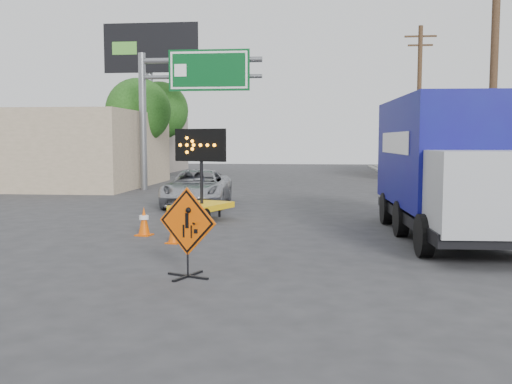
% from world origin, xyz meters
% --- Properties ---
extents(ground, '(100.00, 100.00, 0.00)m').
position_xyz_m(ground, '(0.00, 0.00, 0.00)').
color(ground, '#2D2D30').
rests_on(ground, ground).
extents(curb_right, '(0.40, 60.00, 0.12)m').
position_xyz_m(curb_right, '(7.20, 15.00, 0.06)').
color(curb_right, gray).
rests_on(curb_right, ground).
extents(sidewalk_right, '(4.00, 60.00, 0.15)m').
position_xyz_m(sidewalk_right, '(9.50, 15.00, 0.07)').
color(sidewalk_right, gray).
rests_on(sidewalk_right, ground).
extents(storefront_left_near, '(14.00, 10.00, 4.00)m').
position_xyz_m(storefront_left_near, '(-14.00, 20.00, 2.00)').
color(storefront_left_near, tan).
rests_on(storefront_left_near, ground).
extents(storefront_left_far, '(12.00, 10.00, 4.40)m').
position_xyz_m(storefront_left_far, '(-15.00, 34.00, 2.20)').
color(storefront_left_far, gray).
rests_on(storefront_left_far, ground).
extents(building_right_far, '(10.00, 14.00, 4.60)m').
position_xyz_m(building_right_far, '(13.00, 30.00, 2.30)').
color(building_right_far, tan).
rests_on(building_right_far, ground).
extents(highway_gantry, '(6.18, 0.38, 6.90)m').
position_xyz_m(highway_gantry, '(-4.43, 17.96, 5.07)').
color(highway_gantry, slate).
rests_on(highway_gantry, ground).
extents(billboard, '(6.10, 0.54, 9.85)m').
position_xyz_m(billboard, '(-8.35, 25.87, 7.35)').
color(billboard, slate).
rests_on(billboard, ground).
extents(utility_pole_near, '(1.80, 0.26, 9.00)m').
position_xyz_m(utility_pole_near, '(8.00, 10.00, 4.68)').
color(utility_pole_near, '#4C3320').
rests_on(utility_pole_near, ground).
extents(utility_pole_far, '(1.80, 0.26, 9.00)m').
position_xyz_m(utility_pole_far, '(8.00, 24.00, 4.68)').
color(utility_pole_far, '#4C3320').
rests_on(utility_pole_far, ground).
extents(tree_left_near, '(3.71, 3.71, 6.03)m').
position_xyz_m(tree_left_near, '(-8.00, 22.00, 4.16)').
color(tree_left_near, '#4C3320').
rests_on(tree_left_near, ground).
extents(tree_left_far, '(4.10, 4.10, 6.66)m').
position_xyz_m(tree_left_far, '(-9.00, 30.00, 4.60)').
color(tree_left_far, '#4C3320').
rests_on(tree_left_far, ground).
extents(construction_sign, '(1.15, 0.83, 1.64)m').
position_xyz_m(construction_sign, '(-0.15, 0.09, 0.87)').
color(construction_sign, black).
rests_on(construction_sign, ground).
extents(arrow_board, '(1.85, 2.29, 2.84)m').
position_xyz_m(arrow_board, '(-1.35, 7.29, 0.64)').
color(arrow_board, yellow).
rests_on(arrow_board, ground).
extents(pickup_truck, '(2.56, 5.04, 1.36)m').
position_xyz_m(pickup_truck, '(-2.35, 11.38, 0.68)').
color(pickup_truck, '#A7A9AF').
rests_on(pickup_truck, ground).
extents(box_truck, '(2.68, 7.64, 3.59)m').
position_xyz_m(box_truck, '(5.43, 5.02, 1.63)').
color(box_truck, black).
rests_on(box_truck, ground).
extents(cone_a, '(0.38, 0.38, 0.63)m').
position_xyz_m(cone_a, '(-1.27, 3.44, 0.32)').
color(cone_a, '#DA4F04').
rests_on(cone_a, ground).
extents(cone_b, '(0.45, 0.45, 0.76)m').
position_xyz_m(cone_b, '(-2.32, 4.46, 0.38)').
color(cone_b, '#DA4F04').
rests_on(cone_b, ground).
extents(cone_c, '(0.50, 0.50, 0.81)m').
position_xyz_m(cone_c, '(-1.82, 7.32, 0.40)').
color(cone_c, '#DA4F04').
rests_on(cone_c, ground).
extents(cone_d, '(0.50, 0.50, 0.75)m').
position_xyz_m(cone_d, '(-2.09, 8.10, 0.37)').
color(cone_d, '#DA4F04').
rests_on(cone_d, ground).
extents(cone_e, '(0.49, 0.49, 0.80)m').
position_xyz_m(cone_e, '(-1.96, 11.09, 0.40)').
color(cone_e, '#DA4F04').
rests_on(cone_e, ground).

